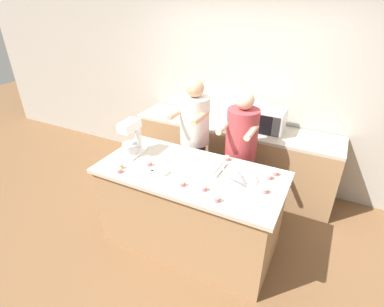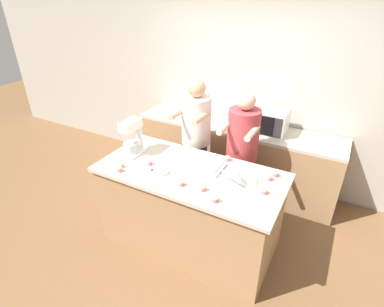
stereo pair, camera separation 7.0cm
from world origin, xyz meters
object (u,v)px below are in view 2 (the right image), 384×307
Objects in this scene: person_left at (196,143)px; mixing_bowl at (235,176)px; microwave_oven at (269,121)px; cupcake_7 at (216,199)px; cupcake_0 at (182,183)px; cupcake_8 at (120,169)px; cupcake_4 at (228,158)px; cupcake_3 at (203,188)px; cupcake_9 at (276,174)px; cupcake_2 at (121,165)px; person_right at (241,157)px; cupcake_5 at (138,140)px; cupcake_1 at (265,191)px; cupcake_6 at (269,177)px; knife at (160,170)px; stand_mixer at (133,139)px; baking_tray at (204,165)px; small_plate at (161,171)px; cupcake_10 at (150,162)px.

person_left is 1.03m from mixing_bowl.
microwave_oven is (-0.05, 1.29, 0.06)m from mixing_bowl.
cupcake_0 is at bearing 169.78° from cupcake_7.
cupcake_8 is (-0.67, -0.08, 0.00)m from cupcake_0.
cupcake_3 is at bearing -88.80° from cupcake_4.
cupcake_0 and cupcake_9 have the same top height.
cupcake_8 is (0.04, -0.07, 0.00)m from cupcake_2.
cupcake_4 is (-0.04, -0.32, 0.13)m from person_right.
cupcake_5 is 1.00× the size of cupcake_7.
person_left reaches higher than cupcake_7.
cupcake_4 is 1.12m from cupcake_8.
cupcake_1 and cupcake_5 have the same top height.
cupcake_6 is 1.00× the size of cupcake_7.
cupcake_5 is at bearing -174.51° from cupcake_4.
microwave_oven is 2.29× the size of knife.
person_right is 1.25m from stand_mixer.
cupcake_2 is at bearing -150.81° from baking_tray.
knife is (-0.70, -1.43, -0.14)m from microwave_oven.
cupcake_4 is at bearing 39.47° from cupcake_8.
mixing_bowl is 0.40m from baking_tray.
cupcake_0 is at bearing -141.67° from cupcake_9.
microwave_oven reaches higher than cupcake_2.
cupcake_9 is at bearing 61.35° from cupcake_7.
cupcake_9 is at bearing 1.82° from cupcake_5.
cupcake_0 is 0.66m from cupcake_4.
cupcake_8 is at bearing -166.66° from cupcake_1.
small_plate is at bearing -34.54° from cupcake_5.
cupcake_10 is at bearing 168.56° from cupcake_3.
cupcake_9 is at bearing 10.40° from stand_mixer.
person_left is 0.59m from person_right.
person_left is at bearing 93.67° from small_plate.
cupcake_1 is 1.00× the size of cupcake_5.
cupcake_2 is at bearing -124.20° from microwave_oven.
knife is at bearing -124.90° from person_right.
microwave_oven is 7.33× the size of cupcake_3.
mixing_bowl is 4.18× the size of cupcake_1.
person_right is at bearing 88.13° from cupcake_3.
knife is 0.16m from cupcake_10.
cupcake_1 is at bearing 13.34° from cupcake_8.
cupcake_3 is (0.92, 0.04, 0.00)m from cupcake_2.
cupcake_0 is at bearing -173.06° from cupcake_3.
cupcake_2 and cupcake_8 have the same top height.
cupcake_4 is at bearing 121.86° from mixing_bowl.
cupcake_5 is 1.00× the size of cupcake_9.
knife is 0.40m from cupcake_8.
person_left is at bearing 138.75° from mixing_bowl.
cupcake_5 is 1.64m from cupcake_9.
cupcake_7 is at bearing -96.10° from mixing_bowl.
cupcake_8 is 1.00× the size of cupcake_10.
person_right is at bearing 75.83° from cupcake_0.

